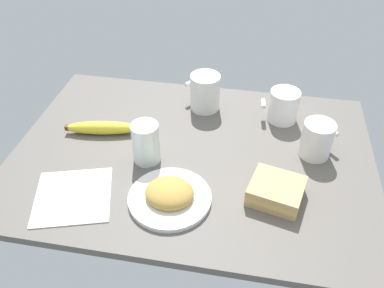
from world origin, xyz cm
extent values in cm
cube|color=#5B5651|center=(0.00, 0.00, 1.00)|extent=(90.00, 64.00, 2.00)
cylinder|color=white|center=(-2.00, -16.44, 2.60)|extent=(18.40, 18.40, 1.20)
ellipsoid|color=#B28C3F|center=(-2.00, -16.44, 4.30)|extent=(10.77, 9.69, 4.41)
cylinder|color=white|center=(30.04, 5.13, 6.69)|extent=(7.63, 7.63, 9.39)
cylinder|color=tan|center=(30.04, 5.13, 10.89)|extent=(6.71, 6.71, 0.40)
cylinder|color=white|center=(33.92, 8.57, 7.16)|extent=(3.18, 3.36, 1.20)
cylinder|color=white|center=(21.99, 18.75, 6.48)|extent=(8.05, 8.05, 8.95)
cylinder|color=black|center=(21.99, 18.75, 10.45)|extent=(7.08, 7.08, 0.40)
cylinder|color=white|center=(16.54, 18.25, 6.92)|extent=(1.53, 3.72, 1.20)
cylinder|color=white|center=(-0.32, 20.61, 7.24)|extent=(8.43, 8.43, 10.48)
cylinder|color=brown|center=(-0.32, 20.61, 11.98)|extent=(7.42, 7.42, 0.40)
cylinder|color=white|center=(-4.82, 24.16, 7.76)|extent=(3.29, 3.72, 1.20)
cube|color=tan|center=(20.88, -11.66, 2.80)|extent=(13.34, 12.51, 1.60)
cube|color=#D8B259|center=(20.88, -11.66, 4.20)|extent=(13.34, 12.51, 1.20)
cube|color=tan|center=(20.88, -11.66, 5.60)|extent=(13.34, 12.51, 1.60)
cylinder|color=silver|center=(-10.48, -4.17, 7.24)|extent=(6.65, 6.65, 10.48)
cylinder|color=white|center=(-10.48, -4.17, 6.10)|extent=(5.99, 5.99, 8.20)
ellipsoid|color=yellow|center=(-24.76, 3.78, 3.80)|extent=(19.99, 6.87, 3.59)
cube|color=#4C3819|center=(-33.97, 2.20, 3.80)|extent=(1.20, 1.20, 1.20)
cube|color=white|center=(-23.49, -19.35, 2.15)|extent=(20.66, 20.66, 0.30)
camera|label=1|loc=(13.55, -74.52, 67.94)|focal=37.31mm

